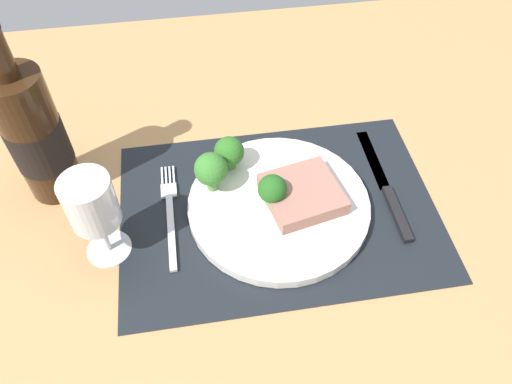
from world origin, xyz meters
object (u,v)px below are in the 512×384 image
Objects in this scene: steak at (302,192)px; knife at (387,191)px; wine_glass at (92,206)px; fork at (170,213)px; wine_bottle at (35,135)px; plate at (279,205)px.

steak is 0.45× the size of knife.
wine_glass is at bearing -176.16° from knife.
steak is at bearing -4.11° from fork.
knife is 51.86cm from wine_bottle.
plate is 3.98cm from steak.
knife is 42.97cm from wine_glass.
wine_glass reaches higher than knife.
wine_glass is (-28.22, -3.45, 6.68)cm from steak.
plate is 0.93× the size of wine_bottle.
wine_glass is at bearing -58.31° from wine_bottle.
wine_glass is at bearing -173.03° from steak.
wine_glass is (-24.77, -3.16, 8.66)cm from plate.
wine_glass is (8.14, -13.18, -1.03)cm from wine_bottle.
plate is at bearing -5.84° from fork.
plate is at bearing -175.29° from steak.
wine_bottle is (-49.96, 9.49, 10.19)cm from knife.
steak is 13.83cm from knife.
steak is 19.63cm from fork.
steak is 0.54× the size of fork.
wine_bottle is (-16.92, 8.60, 10.24)cm from fork.
wine_bottle is at bearing 168.03° from knife.
wine_bottle reaches higher than steak.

